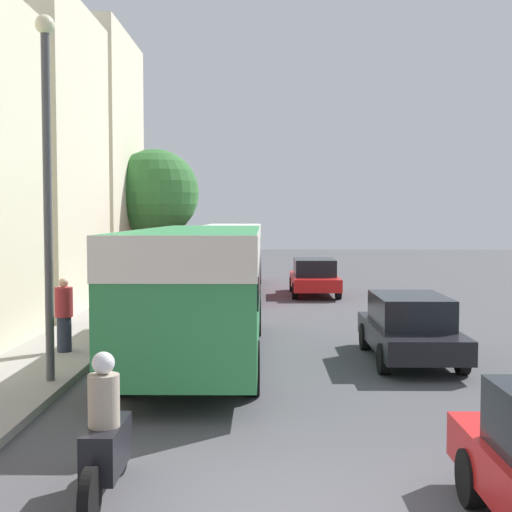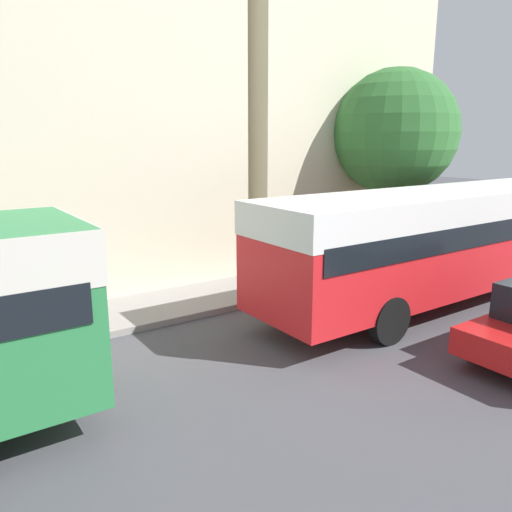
# 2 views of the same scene
# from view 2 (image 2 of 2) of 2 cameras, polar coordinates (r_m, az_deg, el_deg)

# --- Properties ---
(building_far_terrace) EXTENTS (6.54, 6.89, 10.17)m
(building_far_terrace) POSITION_cam_2_polar(r_m,az_deg,el_deg) (15.89, -18.79, 16.26)
(building_far_terrace) COLOR beige
(building_far_terrace) RESTS_ON ground_plane
(building_end_row) EXTENTS (6.61, 7.28, 11.14)m
(building_end_row) POSITION_cam_2_polar(r_m,az_deg,el_deg) (19.63, 4.47, 17.61)
(building_end_row) COLOR beige
(building_end_row) RESTS_ON ground_plane
(bus_following) EXTENTS (2.53, 11.34, 2.84)m
(bus_following) POSITION_cam_2_polar(r_m,az_deg,el_deg) (13.53, 21.37, 2.95)
(bus_following) COLOR red
(bus_following) RESTS_ON ground_plane
(street_tree) EXTENTS (3.96, 3.96, 6.10)m
(street_tree) POSITION_cam_2_polar(r_m,az_deg,el_deg) (16.94, 15.59, 13.42)
(street_tree) COLOR brown
(street_tree) RESTS_ON sidewalk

